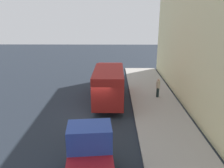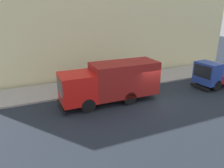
# 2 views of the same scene
# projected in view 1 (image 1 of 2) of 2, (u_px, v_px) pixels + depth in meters

# --- Properties ---
(ground) EXTENTS (80.00, 80.00, 0.00)m
(ground) POSITION_uv_depth(u_px,v_px,m) (95.00, 117.00, 16.97)
(ground) COLOR #1F262F
(sidewalk) EXTENTS (4.07, 30.00, 0.15)m
(sidewalk) POSITION_uv_depth(u_px,v_px,m) (161.00, 116.00, 16.89)
(sidewalk) COLOR #A09A95
(sidewalk) RESTS_ON ground
(building_facade) EXTENTS (0.50, 30.00, 12.49)m
(building_facade) POSITION_uv_depth(u_px,v_px,m) (205.00, 33.00, 14.99)
(building_facade) COLOR beige
(building_facade) RESTS_ON ground
(large_utility_truck) EXTENTS (2.44, 7.76, 3.10)m
(large_utility_truck) POSITION_uv_depth(u_px,v_px,m) (109.00, 83.00, 19.53)
(large_utility_truck) COLOR red
(large_utility_truck) RESTS_ON ground
(small_flatbed_truck) EXTENTS (2.55, 4.83, 2.44)m
(small_flatbed_truck) POSITION_uv_depth(u_px,v_px,m) (90.00, 163.00, 10.00)
(small_flatbed_truck) COLOR #243D96
(small_flatbed_truck) RESTS_ON ground
(pedestrian_walking) EXTENTS (0.46, 0.46, 1.73)m
(pedestrian_walking) POSITION_uv_depth(u_px,v_px,m) (158.00, 87.00, 20.30)
(pedestrian_walking) COLOR black
(pedestrian_walking) RESTS_ON sidewalk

